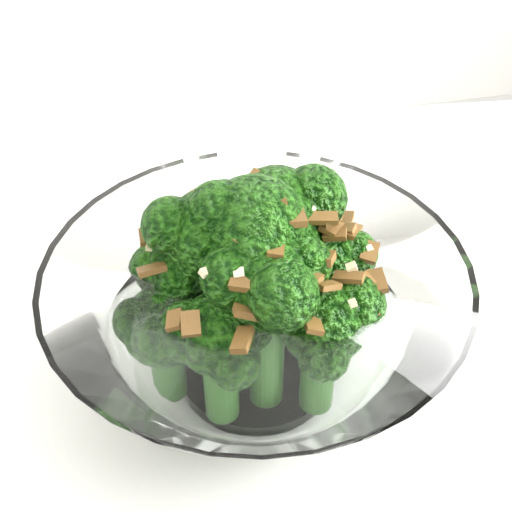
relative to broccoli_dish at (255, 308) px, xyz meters
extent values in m
cube|color=white|center=(-0.15, -0.06, -0.08)|extent=(1.27, 0.92, 0.04)
cylinder|color=white|center=(0.00, 0.00, -0.06)|extent=(0.10, 0.10, 0.01)
cylinder|color=#265E18|center=(0.00, 0.00, 0.00)|extent=(0.02, 0.02, 0.10)
sphere|color=#246012|center=(0.00, 0.00, 0.06)|extent=(0.06, 0.06, 0.06)
cylinder|color=#265E18|center=(0.02, 0.02, 0.00)|extent=(0.02, 0.02, 0.09)
sphere|color=#246012|center=(0.02, 0.02, 0.05)|extent=(0.05, 0.05, 0.05)
cylinder|color=#265E18|center=(-0.02, 0.01, 0.00)|extent=(0.02, 0.02, 0.08)
sphere|color=#246012|center=(-0.02, 0.01, 0.05)|extent=(0.06, 0.06, 0.06)
cylinder|color=#265E18|center=(0.00, -0.03, -0.01)|extent=(0.02, 0.02, 0.08)
sphere|color=#246012|center=(0.00, -0.03, 0.05)|extent=(0.05, 0.05, 0.05)
cylinder|color=#265E18|center=(0.04, 0.00, -0.01)|extent=(0.02, 0.02, 0.07)
sphere|color=#246012|center=(0.04, 0.00, 0.03)|extent=(0.05, 0.05, 0.05)
cylinder|color=#265E18|center=(-0.04, 0.02, -0.02)|extent=(0.02, 0.02, 0.06)
sphere|color=#246012|center=(-0.04, 0.02, 0.03)|extent=(0.05, 0.05, 0.05)
cylinder|color=#265E18|center=(0.03, -0.04, -0.02)|extent=(0.02, 0.02, 0.06)
sphere|color=#246012|center=(0.03, -0.04, 0.02)|extent=(0.05, 0.05, 0.05)
cylinder|color=#265E18|center=(-0.03, -0.04, -0.02)|extent=(0.02, 0.02, 0.06)
sphere|color=#246012|center=(-0.03, -0.04, 0.02)|extent=(0.05, 0.05, 0.05)
cylinder|color=#265E18|center=(0.05, 0.03, -0.02)|extent=(0.02, 0.02, 0.05)
sphere|color=#246012|center=(0.05, 0.03, 0.01)|extent=(0.05, 0.05, 0.05)
cylinder|color=#265E18|center=(-0.06, -0.01, -0.02)|extent=(0.02, 0.02, 0.05)
sphere|color=#246012|center=(-0.06, -0.01, 0.01)|extent=(0.05, 0.05, 0.05)
cylinder|color=#265E18|center=(0.01, 0.05, -0.02)|extent=(0.02, 0.02, 0.05)
sphere|color=#246012|center=(0.01, 0.05, 0.01)|extent=(0.05, 0.05, 0.05)
cylinder|color=#265E18|center=(-0.01, 0.04, -0.02)|extent=(0.02, 0.02, 0.06)
sphere|color=#246012|center=(-0.01, 0.04, 0.03)|extent=(0.05, 0.05, 0.05)
cube|color=olive|center=(0.02, 0.03, 0.07)|extent=(0.01, 0.01, 0.01)
cube|color=olive|center=(-0.03, 0.00, 0.07)|extent=(0.01, 0.02, 0.01)
cube|color=olive|center=(0.06, -0.03, 0.04)|extent=(0.02, 0.02, 0.01)
cube|color=olive|center=(-0.01, 0.06, 0.04)|extent=(0.02, 0.01, 0.01)
cube|color=olive|center=(-0.02, -0.05, 0.05)|extent=(0.01, 0.01, 0.01)
cube|color=olive|center=(-0.04, 0.00, 0.07)|extent=(0.02, 0.02, 0.01)
cube|color=olive|center=(-0.04, 0.03, 0.05)|extent=(0.02, 0.02, 0.01)
cube|color=olive|center=(0.01, -0.01, 0.08)|extent=(0.01, 0.01, 0.01)
cube|color=olive|center=(0.00, -0.03, 0.07)|extent=(0.01, 0.02, 0.01)
cube|color=olive|center=(0.02, 0.05, 0.05)|extent=(0.01, 0.02, 0.00)
cube|color=olive|center=(0.01, 0.05, 0.05)|extent=(0.01, 0.02, 0.01)
cube|color=olive|center=(0.04, -0.04, 0.05)|extent=(0.02, 0.02, 0.01)
cube|color=olive|center=(0.06, 0.02, 0.04)|extent=(0.02, 0.02, 0.01)
cube|color=olive|center=(-0.01, -0.02, 0.08)|extent=(0.02, 0.01, 0.01)
cube|color=olive|center=(-0.02, 0.02, 0.07)|extent=(0.02, 0.01, 0.01)
cube|color=olive|center=(0.05, -0.05, 0.03)|extent=(0.01, 0.01, 0.01)
cube|color=olive|center=(-0.05, -0.04, 0.04)|extent=(0.01, 0.01, 0.01)
cube|color=olive|center=(0.01, 0.03, 0.08)|extent=(0.02, 0.02, 0.01)
cube|color=olive|center=(0.00, -0.05, 0.06)|extent=(0.02, 0.02, 0.01)
cube|color=olive|center=(-0.02, -0.04, 0.06)|extent=(0.02, 0.01, 0.01)
cube|color=olive|center=(0.06, 0.00, 0.05)|extent=(0.02, 0.02, 0.01)
cube|color=olive|center=(0.06, 0.00, 0.04)|extent=(0.02, 0.02, 0.01)
cube|color=olive|center=(-0.02, 0.01, 0.08)|extent=(0.01, 0.01, 0.01)
cube|color=olive|center=(0.04, 0.00, 0.06)|extent=(0.01, 0.02, 0.01)
cube|color=olive|center=(0.04, -0.01, 0.06)|extent=(0.02, 0.02, 0.01)
cube|color=olive|center=(0.04, -0.01, 0.07)|extent=(0.02, 0.01, 0.00)
cube|color=olive|center=(0.00, 0.04, 0.06)|extent=(0.01, 0.01, 0.01)
cube|color=olive|center=(-0.04, 0.01, 0.06)|extent=(0.02, 0.02, 0.01)
cube|color=olive|center=(-0.02, 0.02, 0.07)|extent=(0.02, 0.01, 0.01)
cube|color=olive|center=(0.03, -0.04, 0.05)|extent=(0.02, 0.01, 0.01)
cube|color=olive|center=(-0.02, 0.04, 0.06)|extent=(0.01, 0.02, 0.01)
cube|color=olive|center=(-0.04, -0.05, 0.05)|extent=(0.01, 0.01, 0.01)
cube|color=olive|center=(0.06, -0.01, 0.05)|extent=(0.01, 0.02, 0.01)
cube|color=olive|center=(-0.02, 0.07, 0.04)|extent=(0.02, 0.02, 0.01)
cube|color=olive|center=(0.02, 0.03, 0.06)|extent=(0.02, 0.01, 0.01)
cube|color=olive|center=(-0.01, 0.07, 0.04)|extent=(0.01, 0.02, 0.01)
cube|color=olive|center=(0.00, -0.04, 0.07)|extent=(0.02, 0.01, 0.01)
cube|color=olive|center=(0.00, -0.05, 0.05)|extent=(0.02, 0.02, 0.01)
cube|color=olive|center=(0.02, -0.02, 0.08)|extent=(0.01, 0.01, 0.01)
cube|color=olive|center=(-0.06, 0.02, 0.05)|extent=(0.01, 0.01, 0.01)
cube|color=olive|center=(0.06, -0.04, 0.04)|extent=(0.01, 0.02, 0.01)
cube|color=olive|center=(0.06, 0.03, 0.04)|extent=(0.01, 0.01, 0.01)
cube|color=olive|center=(0.05, 0.00, 0.05)|extent=(0.02, 0.02, 0.01)
cube|color=olive|center=(0.02, -0.04, 0.06)|extent=(0.01, 0.02, 0.01)
cube|color=olive|center=(0.06, -0.04, 0.04)|extent=(0.01, 0.02, 0.01)
cube|color=olive|center=(-0.02, -0.06, 0.04)|extent=(0.02, 0.02, 0.01)
cube|color=olive|center=(0.02, -0.06, 0.04)|extent=(0.01, 0.02, 0.01)
cube|color=olive|center=(0.02, 0.06, 0.05)|extent=(0.02, 0.02, 0.00)
cube|color=olive|center=(0.04, -0.01, 0.06)|extent=(0.02, 0.01, 0.01)
cube|color=olive|center=(0.03, -0.03, 0.06)|extent=(0.01, 0.02, 0.01)
cube|color=olive|center=(-0.06, 0.00, 0.04)|extent=(0.02, 0.01, 0.01)
cube|color=olive|center=(0.03, 0.02, 0.06)|extent=(0.01, 0.02, 0.01)
cube|color=beige|center=(0.03, 0.00, 0.07)|extent=(0.01, 0.01, 0.01)
cube|color=beige|center=(-0.03, 0.06, 0.04)|extent=(0.01, 0.01, 0.01)
cube|color=beige|center=(0.06, -0.01, 0.05)|extent=(0.00, 0.00, 0.00)
cube|color=beige|center=(-0.02, -0.04, 0.07)|extent=(0.01, 0.01, 0.01)
cube|color=beige|center=(0.05, 0.02, 0.05)|extent=(0.01, 0.00, 0.00)
cube|color=beige|center=(0.01, 0.05, 0.05)|extent=(0.01, 0.01, 0.01)
cube|color=beige|center=(-0.01, 0.01, 0.08)|extent=(0.01, 0.01, 0.01)
cube|color=beige|center=(-0.03, -0.03, 0.06)|extent=(0.01, 0.01, 0.01)
cube|color=beige|center=(0.00, -0.02, 0.08)|extent=(0.01, 0.01, 0.01)
cube|color=beige|center=(0.05, -0.03, 0.05)|extent=(0.01, 0.01, 0.01)
cube|color=beige|center=(0.04, -0.05, 0.05)|extent=(0.00, 0.00, 0.00)
cube|color=beige|center=(-0.06, 0.01, 0.05)|extent=(0.00, 0.00, 0.00)
cube|color=beige|center=(0.03, 0.01, 0.07)|extent=(0.01, 0.01, 0.00)
cube|color=beige|center=(-0.02, 0.04, 0.06)|extent=(0.00, 0.00, 0.00)
cube|color=beige|center=(0.03, 0.04, 0.05)|extent=(0.01, 0.01, 0.01)
camera|label=1|loc=(-0.07, -0.29, 0.31)|focal=50.00mm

